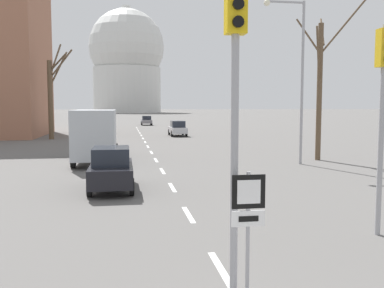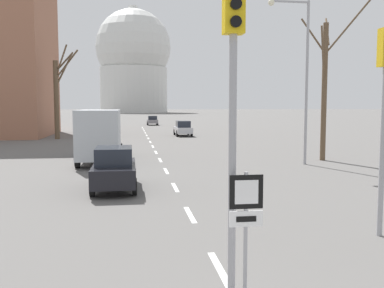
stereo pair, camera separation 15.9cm
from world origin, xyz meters
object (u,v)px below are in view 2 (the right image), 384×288
route_sign_post (246,213)px  delivery_truck (100,134)px  street_lamp_right (300,66)px  sedan_near_left (183,128)px  sedan_near_right (152,120)px  sedan_mid_centre (114,169)px  traffic_signal_centre_tall (233,74)px

route_sign_post → delivery_truck: bearing=101.4°
street_lamp_right → sedan_near_left: street_lamp_right is taller
sedan_near_right → sedan_mid_centre: size_ratio=1.05×
traffic_signal_centre_tall → route_sign_post: bearing=-54.5°
street_lamp_right → sedan_mid_centre: 12.82m
route_sign_post → sedan_mid_centre: route_sign_post is taller
street_lamp_right → delivery_truck: bearing=167.1°
sedan_near_left → sedan_near_right: size_ratio=1.08×
traffic_signal_centre_tall → sedan_near_right: 67.66m
traffic_signal_centre_tall → delivery_truck: (-3.59, 18.55, -2.24)m
street_lamp_right → sedan_near_right: street_lamp_right is taller
route_sign_post → delivery_truck: delivery_truck is taller
route_sign_post → sedan_near_right: (1.79, 67.82, -0.69)m
delivery_truck → sedan_near_left: bearing=70.6°
traffic_signal_centre_tall → street_lamp_right: 17.81m
traffic_signal_centre_tall → sedan_near_right: traffic_signal_centre_tall is taller
traffic_signal_centre_tall → route_sign_post: 2.45m
traffic_signal_centre_tall → route_sign_post: (0.19, -0.26, -2.43)m
sedan_near_left → delivery_truck: size_ratio=0.63×
sedan_near_left → traffic_signal_centre_tall: bearing=-95.7°
sedan_mid_centre → traffic_signal_centre_tall: bearing=-75.9°
sedan_near_left → delivery_truck: delivery_truck is taller
sedan_near_left → sedan_near_right: sedan_near_left is taller
street_lamp_right → delivery_truck: size_ratio=1.29×
traffic_signal_centre_tall → delivery_truck: 19.03m
traffic_signal_centre_tall → sedan_near_left: traffic_signal_centre_tall is taller
sedan_near_left → sedan_mid_centre: size_ratio=1.14×
sedan_mid_centre → delivery_truck: 8.81m
sedan_mid_centre → delivery_truck: bearing=97.4°
sedan_near_left → route_sign_post: bearing=-95.4°
sedan_near_right → delivery_truck: (-5.57, -49.01, 0.88)m
sedan_near_left → sedan_near_right: bearing=94.2°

